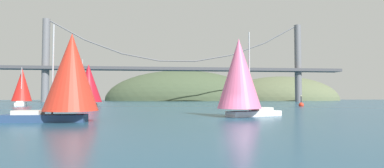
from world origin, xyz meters
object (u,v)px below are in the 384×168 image
object	(u,v)px
sailboat_pink_spinnaker	(240,75)
sailboat_scarlet_sail	(70,75)
sailboat_red_spinnaker	(22,86)
sailboat_crimson_sail	(88,84)
channel_buoy	(301,105)

from	to	relation	value
sailboat_pink_spinnaker	sailboat_scarlet_sail	bearing A→B (deg)	-164.00
sailboat_red_spinnaker	sailboat_scarlet_sail	bearing A→B (deg)	-62.52
sailboat_crimson_sail	sailboat_red_spinnaker	distance (m)	17.95
sailboat_red_spinnaker	sailboat_crimson_sail	bearing A→B (deg)	-22.66
sailboat_crimson_sail	sailboat_red_spinnaker	world-z (taller)	sailboat_crimson_sail
sailboat_crimson_sail	channel_buoy	distance (m)	46.32
sailboat_red_spinnaker	channel_buoy	distance (m)	63.60
sailboat_scarlet_sail	channel_buoy	xyz separation A→B (m)	(37.80, 36.19, -3.59)
sailboat_pink_spinnaker	channel_buoy	distance (m)	38.73
sailboat_pink_spinnaker	sailboat_red_spinnaker	world-z (taller)	sailboat_pink_spinnaker
sailboat_scarlet_sail	sailboat_crimson_sail	size ratio (longest dim) A/B	0.79
sailboat_pink_spinnaker	channel_buoy	xyz separation A→B (m)	(21.96, 31.65, -3.98)
sailboat_pink_spinnaker	sailboat_red_spinnaker	distance (m)	58.99
sailboat_scarlet_sail	sailboat_crimson_sail	xyz separation A→B (m)	(-8.11, 40.52, 0.82)
sailboat_scarlet_sail	channel_buoy	size ratio (longest dim) A/B	3.11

